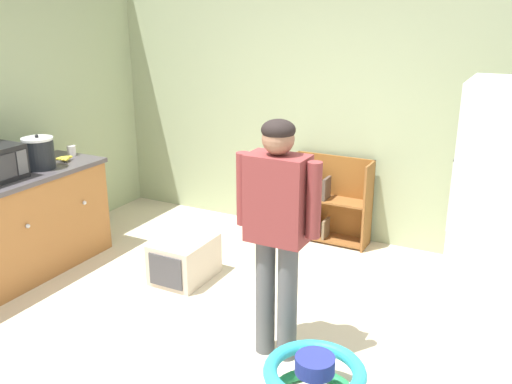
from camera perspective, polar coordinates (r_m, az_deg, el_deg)
The scene contains 12 objects.
ground_plane at distance 3.98m, azimuth -2.70°, elevation -15.88°, with size 12.00×12.00×0.00m, color beige.
back_wall at distance 5.50m, azimuth 9.49°, elevation 8.83°, with size 5.20×0.06×2.70m, color #A0AE86.
left_side_wall at distance 5.70m, azimuth -22.28°, elevation 8.07°, with size 0.06×2.99×2.70m, color #9EAF86.
kitchen_counter at distance 5.14m, azimuth -24.35°, elevation -3.68°, with size 0.65×1.94×0.90m.
refrigerator at distance 4.27m, azimuth 24.26°, elevation -1.72°, with size 0.73×0.68×1.78m.
bookshelf at distance 5.61m, azimuth 6.94°, elevation -1.21°, with size 0.80×0.28×0.85m.
standing_person at distance 3.51m, azimuth 2.17°, elevation -2.94°, with size 0.57×0.22×1.61m.
baby_walker at distance 3.47m, azimuth 5.94°, elevation -18.57°, with size 0.60×0.60×0.32m.
pet_carrier at distance 4.87m, azimuth -7.29°, elevation -6.78°, with size 0.42×0.55×0.36m.
crock_pot at distance 5.18m, azimuth -21.23°, elevation 3.71°, with size 0.26×0.26×0.30m.
banana_bunch at distance 5.37m, azimuth -18.76°, elevation 3.28°, with size 0.15×0.16×0.04m.
white_cup at distance 5.56m, azimuth -18.25°, elevation 4.01°, with size 0.08×0.08×0.10m, color white.
Camera 1 is at (1.68, -2.83, 2.24)m, focal length 39.34 mm.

